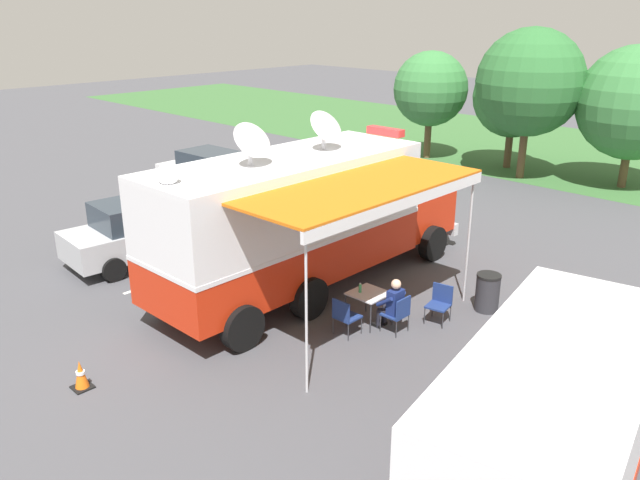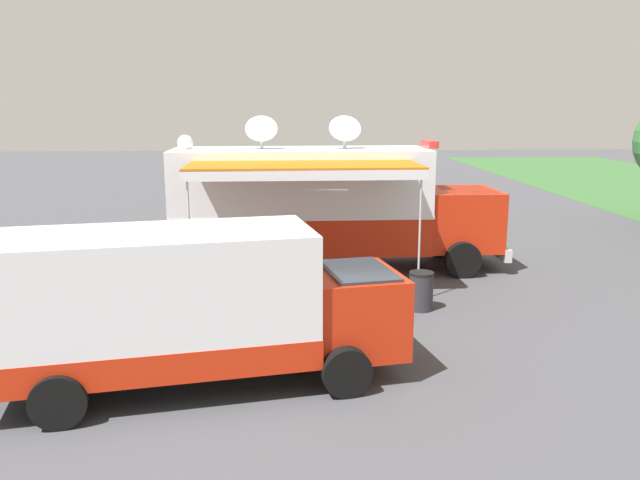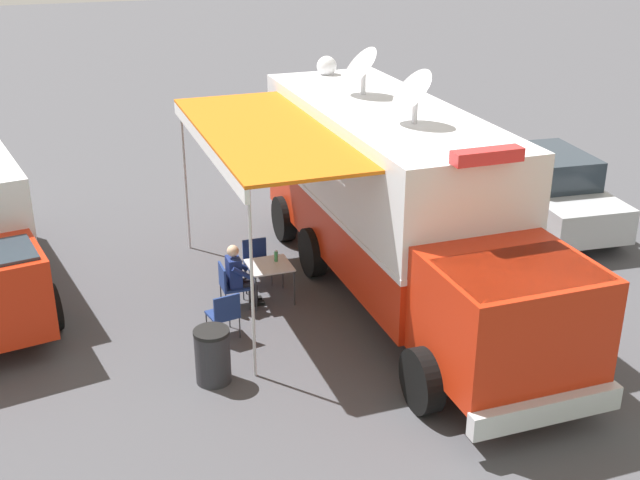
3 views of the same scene
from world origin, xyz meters
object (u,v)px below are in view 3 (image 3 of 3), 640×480
(folding_chair_at_table, at_px, (229,283))
(folding_chair_spare_by_truck, at_px, (225,312))
(water_bottle, at_px, (276,256))
(car_far_corner, at_px, (549,191))
(command_truck, at_px, (397,198))
(folding_table, at_px, (269,267))
(traffic_cone, at_px, (289,181))
(seated_responder, at_px, (239,274))
(trash_bin, at_px, (213,356))
(folding_chair_beside_table, at_px, (256,258))

(folding_chair_at_table, bearing_deg, folding_chair_spare_by_truck, 73.80)
(water_bottle, xyz_separation_m, car_far_corner, (-6.92, -1.49, 0.05))
(command_truck, relative_size, folding_table, 11.70)
(command_truck, height_order, water_bottle, command_truck)
(command_truck, xyz_separation_m, folding_table, (2.35, -0.47, -1.27))
(water_bottle, bearing_deg, traffic_cone, -108.50)
(folding_chair_at_table, relative_size, seated_responder, 0.70)
(command_truck, height_order, trash_bin, command_truck)
(folding_chair_spare_by_truck, xyz_separation_m, car_far_corner, (-8.20, -2.79, 0.37))
(water_bottle, height_order, seated_responder, seated_responder)
(folding_table, relative_size, water_bottle, 3.64)
(folding_chair_beside_table, distance_m, folding_chair_spare_by_truck, 2.30)
(water_bottle, bearing_deg, folding_chair_at_table, 11.01)
(water_bottle, distance_m, folding_chair_spare_by_truck, 1.85)
(command_truck, bearing_deg, traffic_cone, -87.53)
(folding_chair_spare_by_truck, relative_size, trash_bin, 0.96)
(car_far_corner, bearing_deg, folding_table, 12.76)
(seated_responder, bearing_deg, command_truck, 172.34)
(folding_chair_at_table, relative_size, traffic_cone, 1.50)
(folding_chair_beside_table, height_order, folding_chair_spare_by_truck, same)
(traffic_cone, bearing_deg, seated_responder, 65.53)
(command_truck, height_order, folding_chair_spare_by_truck, command_truck)
(trash_bin, distance_m, car_far_corner, 9.58)
(car_far_corner, bearing_deg, folding_chair_spare_by_truck, 18.78)
(command_truck, height_order, folding_table, command_truck)
(folding_table, xyz_separation_m, folding_chair_spare_by_truck, (1.12, 1.19, -0.16))
(folding_chair_beside_table, distance_m, car_far_corner, 7.18)
(folding_table, bearing_deg, traffic_cone, -109.61)
(folding_table, relative_size, trash_bin, 0.90)
(folding_table, distance_m, seated_responder, 0.62)
(folding_chair_at_table, relative_size, folding_chair_beside_table, 1.00)
(folding_chair_beside_table, relative_size, folding_chair_spare_by_truck, 1.00)
(folding_chair_at_table, xyz_separation_m, folding_chair_spare_by_truck, (0.32, 1.11, 0.00))
(folding_table, distance_m, folding_chair_spare_by_truck, 1.64)
(folding_table, height_order, trash_bin, trash_bin)
(command_truck, distance_m, car_far_corner, 5.27)
(water_bottle, bearing_deg, trash_bin, 55.67)
(command_truck, distance_m, trash_bin, 4.66)
(seated_responder, height_order, traffic_cone, seated_responder)
(trash_bin, bearing_deg, folding_table, -122.91)
(seated_responder, distance_m, car_far_corner, 7.88)
(folding_chair_spare_by_truck, bearing_deg, folding_table, -133.42)
(traffic_cone, height_order, car_far_corner, car_far_corner)
(folding_chair_beside_table, bearing_deg, folding_chair_spare_by_truck, 62.14)
(water_bottle, xyz_separation_m, trash_bin, (1.75, 2.56, -0.38))
(folding_chair_beside_table, bearing_deg, folding_chair_at_table, 50.86)
(folding_chair_at_table, distance_m, folding_chair_beside_table, 1.19)
(water_bottle, relative_size, car_far_corner, 0.05)
(command_truck, relative_size, car_far_corner, 2.21)
(trash_bin, bearing_deg, traffic_cone, -113.86)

